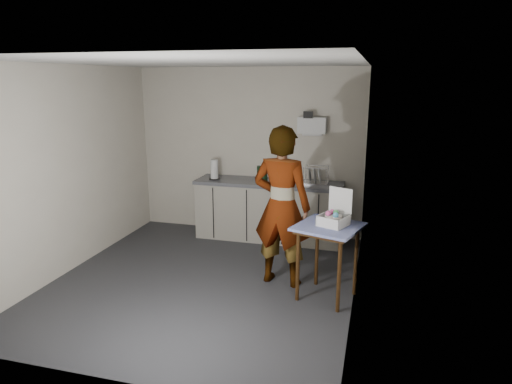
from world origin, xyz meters
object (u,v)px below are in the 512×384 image
(dish_rack, at_px, (315,179))
(paper_towel, at_px, (214,170))
(soap_bottle, at_px, (264,174))
(bakery_box, at_px, (334,217))
(kitchen_counter, at_px, (269,212))
(standing_man, at_px, (282,207))
(dark_bottle, at_px, (259,173))
(soda_can, at_px, (275,177))
(side_table, at_px, (328,235))

(dish_rack, bearing_deg, paper_towel, -175.19)
(soap_bottle, relative_size, bakery_box, 0.66)
(kitchen_counter, relative_size, standing_man, 1.17)
(standing_man, height_order, dark_bottle, standing_man)
(dark_bottle, bearing_deg, bakery_box, -53.55)
(soda_can, bearing_deg, soap_bottle, -131.94)
(side_table, distance_m, paper_towel, 2.59)
(soda_can, relative_size, dark_bottle, 0.56)
(soap_bottle, bearing_deg, dish_rack, 12.52)
(paper_towel, distance_m, bakery_box, 2.59)
(dark_bottle, relative_size, dish_rack, 0.58)
(dish_rack, distance_m, bakery_box, 1.83)
(standing_man, bearing_deg, side_table, 165.13)
(side_table, relative_size, paper_towel, 2.81)
(soap_bottle, relative_size, paper_towel, 0.87)
(standing_man, height_order, soap_bottle, standing_man)
(kitchen_counter, xyz_separation_m, paper_towel, (-0.85, -0.07, 0.63))
(dish_rack, bearing_deg, soap_bottle, -167.48)
(standing_man, xyz_separation_m, dark_bottle, (-0.69, 1.58, 0.06))
(paper_towel, relative_size, bakery_box, 0.77)
(kitchen_counter, bearing_deg, bakery_box, -56.14)
(dark_bottle, bearing_deg, side_table, -55.12)
(soap_bottle, distance_m, bakery_box, 2.01)
(soda_can, relative_size, bakery_box, 0.30)
(soda_can, bearing_deg, kitchen_counter, -157.00)
(bakery_box, bearing_deg, soap_bottle, 149.72)
(soda_can, height_order, bakery_box, bakery_box)
(kitchen_counter, xyz_separation_m, dish_rack, (0.69, 0.06, 0.54))
(paper_towel, bearing_deg, dish_rack, 4.81)
(kitchen_counter, distance_m, dark_bottle, 0.62)
(kitchen_counter, bearing_deg, dish_rack, 4.53)
(dark_bottle, distance_m, paper_towel, 0.69)
(standing_man, bearing_deg, paper_towel, -37.69)
(soap_bottle, relative_size, soda_can, 2.19)
(side_table, relative_size, soap_bottle, 3.25)
(bakery_box, bearing_deg, side_table, -123.89)
(kitchen_counter, distance_m, paper_towel, 1.06)
(standing_man, xyz_separation_m, bakery_box, (0.64, -0.22, -0.01))
(soda_can, bearing_deg, paper_towel, -173.19)
(kitchen_counter, bearing_deg, soda_can, 23.00)
(dark_bottle, height_order, paper_towel, paper_towel)
(soap_bottle, bearing_deg, dark_bottle, 124.87)
(kitchen_counter, distance_m, soda_can, 0.55)
(kitchen_counter, distance_m, bakery_box, 2.13)
(standing_man, xyz_separation_m, paper_towel, (-1.36, 1.42, 0.09))
(kitchen_counter, relative_size, dark_bottle, 10.38)
(paper_towel, bearing_deg, bakery_box, -39.39)
(kitchen_counter, xyz_separation_m, soda_can, (0.09, 0.04, 0.54))
(standing_man, relative_size, paper_towel, 6.29)
(kitchen_counter, xyz_separation_m, soap_bottle, (-0.04, -0.11, 0.62))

